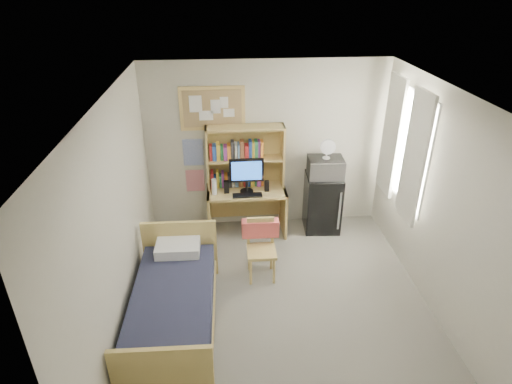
{
  "coord_description": "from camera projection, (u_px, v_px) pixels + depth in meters",
  "views": [
    {
      "loc": [
        -0.65,
        -3.93,
        3.68
      ],
      "look_at": [
        -0.23,
        1.2,
        1.0
      ],
      "focal_mm": 30.0,
      "sensor_mm": 36.0,
      "label": 1
    }
  ],
  "objects": [
    {
      "name": "desk_fan",
      "position": [
        327.0,
        150.0,
        6.25
      ],
      "size": [
        0.24,
        0.24,
        0.28
      ],
      "primitive_type": "cylinder",
      "rotation": [
        0.0,
        0.0,
        -0.06
      ],
      "color": "white",
      "rests_on": "microwave"
    },
    {
      "name": "desk",
      "position": [
        247.0,
        211.0,
        6.6
      ],
      "size": [
        1.19,
        0.61,
        0.74
      ],
      "primitive_type": "cube",
      "rotation": [
        0.0,
        0.0,
        0.01
      ],
      "color": "tan",
      "rests_on": "floor"
    },
    {
      "name": "curtain_right",
      "position": [
        391.0,
        136.0,
        6.02
      ],
      "size": [
        0.04,
        0.55,
        1.7
      ],
      "primitive_type": "cube",
      "color": "silver",
      "rests_on": "wall_right"
    },
    {
      "name": "desk_chair",
      "position": [
        261.0,
        251.0,
        5.59
      ],
      "size": [
        0.42,
        0.42,
        0.83
      ],
      "primitive_type": "cube",
      "rotation": [
        0.0,
        0.0,
        -0.01
      ],
      "color": "#D7BA65",
      "rests_on": "floor"
    },
    {
      "name": "bulletin_board",
      "position": [
        212.0,
        108.0,
        6.12
      ],
      "size": [
        0.94,
        0.03,
        0.64
      ],
      "primitive_type": "cube",
      "color": "tan",
      "rests_on": "wall_back"
    },
    {
      "name": "poster_japan",
      "position": [
        195.0,
        181.0,
        6.63
      ],
      "size": [
        0.28,
        0.01,
        0.36
      ],
      "primitive_type": "cube",
      "color": "#BF213A",
      "rests_on": "wall_back"
    },
    {
      "name": "hutch",
      "position": [
        245.0,
        157.0,
        6.35
      ],
      "size": [
        1.16,
        0.31,
        0.94
      ],
      "primitive_type": "cube",
      "rotation": [
        0.0,
        0.0,
        0.01
      ],
      "color": "tan",
      "rests_on": "desk"
    },
    {
      "name": "keyboard",
      "position": [
        247.0,
        195.0,
        6.25
      ],
      "size": [
        0.43,
        0.14,
        0.02
      ],
      "primitive_type": "cube",
      "rotation": [
        0.0,
        0.0,
        0.01
      ],
      "color": "black",
      "rests_on": "desk"
    },
    {
      "name": "wall_front",
      "position": [
        333.0,
        384.0,
        2.76
      ],
      "size": [
        3.6,
        0.04,
        2.6
      ],
      "primitive_type": "cube",
      "color": "beige",
      "rests_on": "floor"
    },
    {
      "name": "microwave",
      "position": [
        325.0,
        168.0,
        6.38
      ],
      "size": [
        0.54,
        0.42,
        0.3
      ],
      "primitive_type": "cube",
      "rotation": [
        0.0,
        0.0,
        -0.06
      ],
      "color": "silver",
      "rests_on": "mini_fridge"
    },
    {
      "name": "hoodie",
      "position": [
        260.0,
        228.0,
        5.67
      ],
      "size": [
        0.49,
        0.15,
        0.23
      ],
      "primitive_type": "cube",
      "rotation": [
        0.0,
        0.0,
        -0.01
      ],
      "color": "#EC605A",
      "rests_on": "desk_chair"
    },
    {
      "name": "ceiling",
      "position": [
        290.0,
        99.0,
        4.02
      ],
      "size": [
        3.6,
        4.2,
        0.02
      ],
      "primitive_type": "cube",
      "color": "white",
      "rests_on": "wall_back"
    },
    {
      "name": "window_unit",
      "position": [
        404.0,
        146.0,
        5.67
      ],
      "size": [
        0.1,
        1.4,
        1.7
      ],
      "primitive_type": "cube",
      "color": "white",
      "rests_on": "wall_right"
    },
    {
      "name": "mini_fridge",
      "position": [
        322.0,
        202.0,
        6.68
      ],
      "size": [
        0.57,
        0.57,
        0.91
      ],
      "primitive_type": "cube",
      "rotation": [
        0.0,
        0.0,
        -0.06
      ],
      "color": "black",
      "rests_on": "floor"
    },
    {
      "name": "wall_back",
      "position": [
        266.0,
        147.0,
        6.48
      ],
      "size": [
        3.6,
        0.04,
        2.6
      ],
      "primitive_type": "cube",
      "color": "beige",
      "rests_on": "floor"
    },
    {
      "name": "curtain_left",
      "position": [
        414.0,
        158.0,
        5.32
      ],
      "size": [
        0.04,
        0.55,
        1.7
      ],
      "primitive_type": "cube",
      "color": "silver",
      "rests_on": "wall_right"
    },
    {
      "name": "poster_wave",
      "position": [
        193.0,
        152.0,
        6.41
      ],
      "size": [
        0.3,
        0.01,
        0.42
      ],
      "primitive_type": "cube",
      "color": "#2943A5",
      "rests_on": "wall_back"
    },
    {
      "name": "speaker_left",
      "position": [
        226.0,
        187.0,
        6.31
      ],
      "size": [
        0.08,
        0.08,
        0.19
      ],
      "primitive_type": "cube",
      "rotation": [
        0.0,
        0.0,
        0.01
      ],
      "color": "black",
      "rests_on": "desk"
    },
    {
      "name": "bed",
      "position": [
        174.0,
        308.0,
        4.87
      ],
      "size": [
        0.96,
        1.86,
        0.51
      ],
      "primitive_type": "cube",
      "rotation": [
        0.0,
        0.0,
        -0.02
      ],
      "color": "#1C1E33",
      "rests_on": "floor"
    },
    {
      "name": "speaker_right",
      "position": [
        267.0,
        186.0,
        6.37
      ],
      "size": [
        0.07,
        0.07,
        0.16
      ],
      "primitive_type": "cube",
      "rotation": [
        0.0,
        0.0,
        0.01
      ],
      "color": "black",
      "rests_on": "desk"
    },
    {
      "name": "wall_right",
      "position": [
        446.0,
        211.0,
        4.75
      ],
      "size": [
        0.04,
        4.2,
        2.6
      ],
      "primitive_type": "cube",
      "color": "beige",
      "rests_on": "floor"
    },
    {
      "name": "wall_left",
      "position": [
        116.0,
        225.0,
        4.49
      ],
      "size": [
        0.04,
        4.2,
        2.6
      ],
      "primitive_type": "cube",
      "color": "beige",
      "rests_on": "floor"
    },
    {
      "name": "pillow",
      "position": [
        178.0,
        247.0,
        5.39
      ],
      "size": [
        0.55,
        0.39,
        0.13
      ],
      "primitive_type": "cube",
      "rotation": [
        0.0,
        0.0,
        -0.02
      ],
      "color": "white",
      "rests_on": "bed"
    },
    {
      "name": "floor",
      "position": [
        283.0,
        310.0,
        5.23
      ],
      "size": [
        3.6,
        4.2,
        0.02
      ],
      "primitive_type": "cube",
      "color": "gray",
      "rests_on": "ground"
    },
    {
      "name": "water_bottle",
      "position": [
        214.0,
        187.0,
        6.25
      ],
      "size": [
        0.07,
        0.07,
        0.25
      ],
      "primitive_type": "cylinder",
      "rotation": [
        0.0,
        0.0,
        0.01
      ],
      "color": "white",
      "rests_on": "desk"
    },
    {
      "name": "monitor",
      "position": [
        247.0,
        175.0,
        6.25
      ],
      "size": [
        0.51,
        0.05,
        0.54
      ],
      "primitive_type": "cube",
      "rotation": [
        0.0,
        0.0,
        0.01
      ],
      "color": "black",
      "rests_on": "desk"
    }
  ]
}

